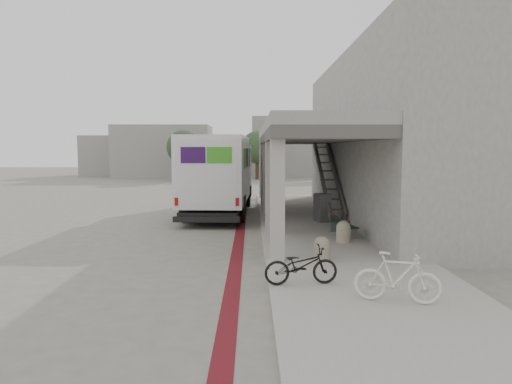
{
  "coord_description": "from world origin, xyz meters",
  "views": [
    {
      "loc": [
        1.42,
        -15.39,
        3.08
      ],
      "look_at": [
        1.58,
        0.06,
        1.6
      ],
      "focal_mm": 32.0,
      "sensor_mm": 36.0,
      "label": 1
    }
  ],
  "objects_px": {
    "bicycle_black": "(301,265)",
    "bench": "(343,227)",
    "fedex_truck": "(219,173)",
    "bicycle_cream": "(397,278)",
    "utility_cabinet": "(322,208)"
  },
  "relations": [
    {
      "from": "bicycle_black",
      "to": "fedex_truck",
      "type": "bearing_deg",
      "value": 6.13
    },
    {
      "from": "fedex_truck",
      "to": "bench",
      "type": "distance_m",
      "value": 7.6
    },
    {
      "from": "bench",
      "to": "bicycle_black",
      "type": "height_order",
      "value": "bicycle_black"
    },
    {
      "from": "bicycle_cream",
      "to": "fedex_truck",
      "type": "bearing_deg",
      "value": 35.07
    },
    {
      "from": "bench",
      "to": "utility_cabinet",
      "type": "xyz_separation_m",
      "value": [
        -0.26,
        2.92,
        0.29
      ]
    },
    {
      "from": "utility_cabinet",
      "to": "bicycle_black",
      "type": "height_order",
      "value": "utility_cabinet"
    },
    {
      "from": "bicycle_black",
      "to": "bench",
      "type": "bearing_deg",
      "value": -26.51
    },
    {
      "from": "fedex_truck",
      "to": "bicycle_cream",
      "type": "relative_size",
      "value": 5.23
    },
    {
      "from": "utility_cabinet",
      "to": "bicycle_cream",
      "type": "xyz_separation_m",
      "value": [
        -0.08,
        -9.81,
        -0.08
      ]
    },
    {
      "from": "bench",
      "to": "utility_cabinet",
      "type": "distance_m",
      "value": 2.94
    },
    {
      "from": "utility_cabinet",
      "to": "bicycle_cream",
      "type": "bearing_deg",
      "value": -104.83
    },
    {
      "from": "bench",
      "to": "bicycle_cream",
      "type": "bearing_deg",
      "value": -107.41
    },
    {
      "from": "fedex_truck",
      "to": "utility_cabinet",
      "type": "distance_m",
      "value": 5.41
    },
    {
      "from": "fedex_truck",
      "to": "utility_cabinet",
      "type": "xyz_separation_m",
      "value": [
        4.4,
        -2.89,
        -1.23
      ]
    },
    {
      "from": "utility_cabinet",
      "to": "bicycle_black",
      "type": "relative_size",
      "value": 0.71
    }
  ]
}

